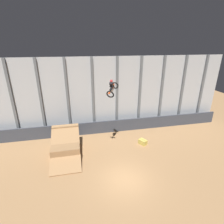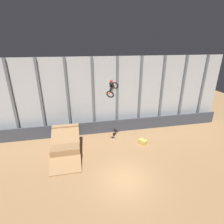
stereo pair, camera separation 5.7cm
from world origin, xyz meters
name	(u,v)px [view 2 (the right image)]	position (x,y,z in m)	size (l,w,h in m)	color
ground_plane	(125,180)	(0.00, 0.00, 0.00)	(60.00, 60.00, 0.00)	#9E754C
arena_back_wall	(105,95)	(0.00, 9.73, 4.71)	(32.00, 0.40, 9.43)	#ADB2B7
lower_barrier	(107,127)	(0.00, 8.75, 0.81)	(31.36, 0.20, 1.62)	#383D47
dirt_ramp	(66,145)	(-4.97, 5.22, 0.88)	(2.84, 5.26, 2.61)	#966F48
rider_bike_solo	(112,88)	(-0.24, 4.19, 7.02)	(1.50, 1.81, 1.67)	black
hay_bale_trackside	(143,142)	(3.54, 5.08, 0.28)	(0.96, 1.08, 0.57)	#CCB751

